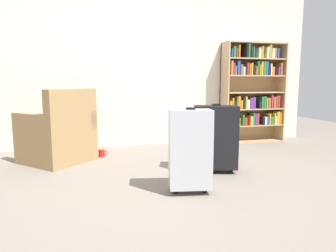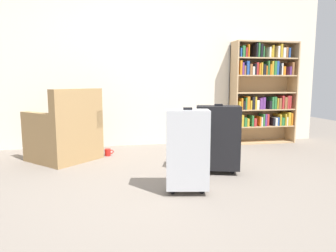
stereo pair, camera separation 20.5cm
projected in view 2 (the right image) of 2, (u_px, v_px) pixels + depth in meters
name	position (u px, v px, depth m)	size (l,w,h in m)	color
ground_plane	(162.00, 192.00, 2.76)	(10.41, 10.41, 0.00)	slate
back_wall	(138.00, 61.00, 4.70)	(5.95, 0.10, 2.60)	beige
bookshelf	(263.00, 91.00, 4.92)	(1.03, 0.30, 1.60)	tan
armchair	(66.00, 135.00, 3.87)	(0.99, 0.99, 0.90)	#9E7A4C
mug	(108.00, 152.00, 4.12)	(0.12, 0.08, 0.10)	red
suitcase_silver	(187.00, 150.00, 2.68)	(0.40, 0.27, 0.76)	#B7BABF
suitcase_black	(218.00, 138.00, 3.30)	(0.51, 0.36, 0.75)	black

